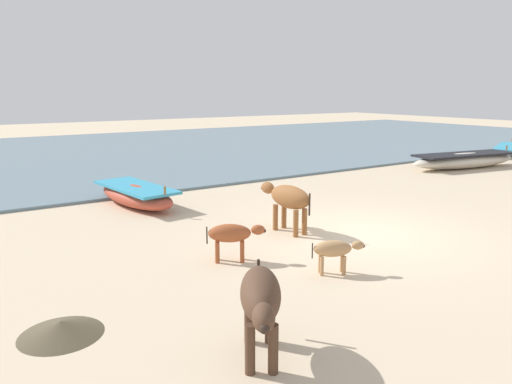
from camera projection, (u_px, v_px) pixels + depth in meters
ground at (363, 234)px, 10.16m from camera, size 80.00×80.00×0.00m
sea_water at (115, 152)px, 23.19m from camera, size 60.00×20.00×0.08m
fishing_boat_1 at (136, 195)px, 12.57m from camera, size 1.45×3.29×0.72m
fishing_boat_2 at (464, 160)px, 18.60m from camera, size 4.96×1.99×0.77m
fishing_boat_3 at (507, 150)px, 22.49m from camera, size 4.19×2.45×0.62m
cow_adult_brown at (288, 198)px, 10.16m from camera, size 0.52×1.55×1.00m
calf_near_tan at (334, 250)px, 7.87m from camera, size 0.82×0.57×0.57m
calf_far_rust at (232, 235)px, 8.43m from camera, size 0.96×0.70×0.67m
cow_second_adult_dark at (261, 299)px, 5.27m from camera, size 1.07×1.43×1.01m
debris_pile_0 at (61, 328)px, 5.95m from camera, size 1.34×1.34×0.18m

